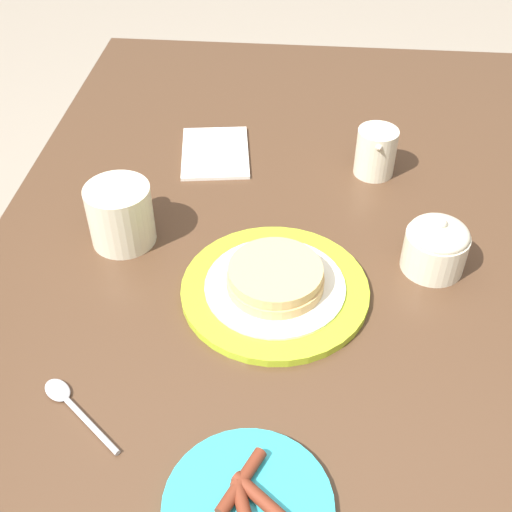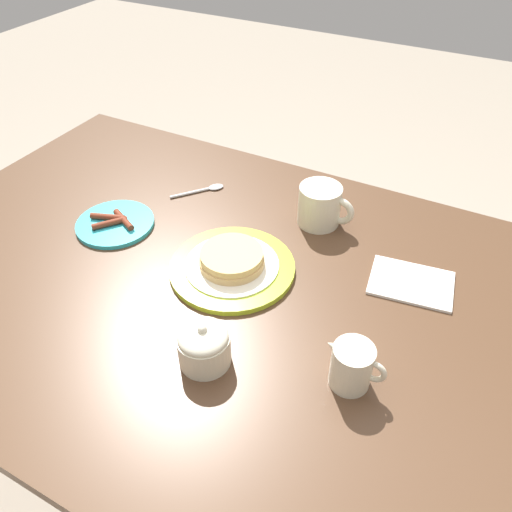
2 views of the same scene
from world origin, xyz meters
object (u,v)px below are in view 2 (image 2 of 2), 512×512
(creamer_pitcher, at_px, (351,365))
(coffee_mug, at_px, (321,205))
(sugar_bowl, at_px, (204,345))
(napkin, at_px, (411,283))
(pancake_plate, at_px, (232,264))
(spoon, at_px, (206,189))
(side_plate_bacon, at_px, (115,223))

(creamer_pitcher, bearing_deg, coffee_mug, 118.53)
(sugar_bowl, relative_size, napkin, 0.51)
(creamer_pitcher, height_order, napkin, creamer_pitcher)
(pancake_plate, bearing_deg, sugar_bowl, -71.59)
(napkin, xyz_separation_m, spoon, (-0.53, 0.09, 0.00))
(creamer_pitcher, relative_size, napkin, 0.59)
(side_plate_bacon, bearing_deg, creamer_pitcher, -14.04)
(side_plate_bacon, bearing_deg, coffee_mug, 29.16)
(pancake_plate, relative_size, coffee_mug, 1.99)
(side_plate_bacon, xyz_separation_m, coffee_mug, (0.40, 0.22, 0.04))
(pancake_plate, distance_m, napkin, 0.36)
(napkin, bearing_deg, side_plate_bacon, -169.23)
(napkin, height_order, spoon, spoon)
(pancake_plate, height_order, sugar_bowl, sugar_bowl)
(pancake_plate, bearing_deg, coffee_mug, 67.44)
(creamer_pitcher, distance_m, spoon, 0.62)
(coffee_mug, bearing_deg, spoon, -178.44)
(pancake_plate, bearing_deg, spoon, 132.19)
(coffee_mug, distance_m, creamer_pitcher, 0.43)
(creamer_pitcher, height_order, spoon, creamer_pitcher)
(coffee_mug, distance_m, spoon, 0.30)
(pancake_plate, height_order, coffee_mug, coffee_mug)
(spoon, bearing_deg, napkin, -10.08)
(side_plate_bacon, relative_size, creamer_pitcher, 1.68)
(coffee_mug, distance_m, napkin, 0.26)
(sugar_bowl, bearing_deg, coffee_mug, 87.02)
(creamer_pitcher, bearing_deg, side_plate_bacon, 165.96)
(side_plate_bacon, distance_m, napkin, 0.65)
(side_plate_bacon, bearing_deg, spoon, 64.10)
(side_plate_bacon, bearing_deg, sugar_bowl, -30.51)
(creamer_pitcher, xyz_separation_m, sugar_bowl, (-0.23, -0.07, -0.00))
(pancake_plate, height_order, napkin, pancake_plate)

